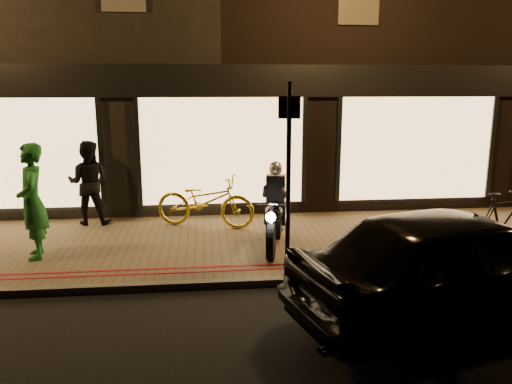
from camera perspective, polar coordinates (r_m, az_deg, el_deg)
ground at (r=7.82m, az=-2.50°, el=-10.95°), size 90.00×90.00×0.00m
sidewalk at (r=9.67m, az=-3.25°, el=-5.98°), size 50.00×4.00×0.12m
kerb_stone at (r=7.84m, az=-2.53°, el=-10.41°), size 50.00×0.14×0.12m
red_kerb_lines at (r=8.28m, az=-2.75°, el=-8.68°), size 50.00×0.26×0.01m
building_row at (r=16.22m, az=-4.73°, el=16.29°), size 48.00×10.11×8.50m
motorcycle at (r=9.14m, az=2.15°, el=-2.64°), size 0.74×1.92×1.59m
sign_post at (r=8.03m, az=3.74°, el=3.03°), size 0.34×0.13×3.00m
bicycle_gold at (r=10.53m, az=-5.82°, el=-1.03°), size 2.25×1.38×1.11m
bicycle_dark at (r=9.94m, az=26.45°, el=-3.07°), size 1.92×1.03×1.11m
person_green at (r=9.33m, az=-24.21°, el=-0.98°), size 0.67×0.84×2.00m
person_dark at (r=11.22m, az=-18.60°, el=1.01°), size 0.90×0.71×1.80m
parked_car at (r=7.08m, az=22.08°, el=-7.62°), size 4.90×3.01×1.56m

